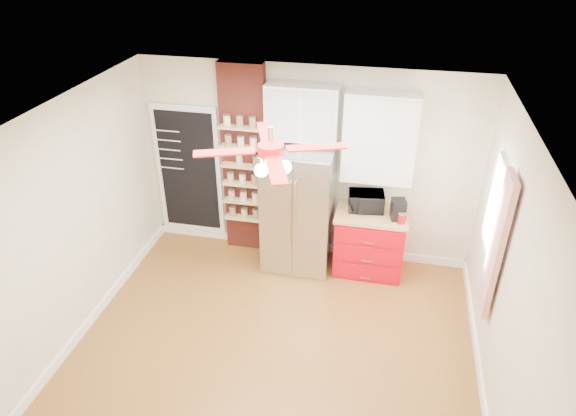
% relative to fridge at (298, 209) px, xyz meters
% --- Properties ---
extents(floor, '(4.50, 4.50, 0.00)m').
position_rel_fridge_xyz_m(floor, '(0.05, -1.63, -0.88)').
color(floor, brown).
rests_on(floor, ground).
extents(ceiling, '(4.50, 4.50, 0.00)m').
position_rel_fridge_xyz_m(ceiling, '(0.05, -1.63, 1.83)').
color(ceiling, white).
rests_on(ceiling, wall_back).
extents(wall_back, '(4.50, 0.02, 2.70)m').
position_rel_fridge_xyz_m(wall_back, '(0.05, 0.37, 0.48)').
color(wall_back, beige).
rests_on(wall_back, floor).
extents(wall_front, '(4.50, 0.02, 2.70)m').
position_rel_fridge_xyz_m(wall_front, '(0.05, -3.63, 0.48)').
color(wall_front, beige).
rests_on(wall_front, floor).
extents(wall_left, '(0.02, 4.00, 2.70)m').
position_rel_fridge_xyz_m(wall_left, '(-2.20, -1.63, 0.48)').
color(wall_left, beige).
rests_on(wall_left, floor).
extents(wall_right, '(0.02, 4.00, 2.70)m').
position_rel_fridge_xyz_m(wall_right, '(2.30, -1.63, 0.48)').
color(wall_right, beige).
rests_on(wall_right, floor).
extents(chalkboard, '(0.95, 0.05, 1.95)m').
position_rel_fridge_xyz_m(chalkboard, '(-1.65, 0.33, 0.23)').
color(chalkboard, white).
rests_on(chalkboard, wall_back).
extents(brick_pillar, '(0.60, 0.16, 2.70)m').
position_rel_fridge_xyz_m(brick_pillar, '(-0.80, 0.29, 0.48)').
color(brick_pillar, maroon).
rests_on(brick_pillar, floor).
extents(fridge, '(0.90, 0.70, 1.75)m').
position_rel_fridge_xyz_m(fridge, '(0.00, 0.00, 0.00)').
color(fridge, '#BBBBC0').
rests_on(fridge, floor).
extents(upper_glass_cabinet, '(0.90, 0.35, 0.70)m').
position_rel_fridge_xyz_m(upper_glass_cabinet, '(0.00, 0.20, 1.27)').
color(upper_glass_cabinet, white).
rests_on(upper_glass_cabinet, wall_back).
extents(red_cabinet, '(0.94, 0.64, 0.90)m').
position_rel_fridge_xyz_m(red_cabinet, '(0.97, 0.05, -0.42)').
color(red_cabinet, '#C40212').
rests_on(red_cabinet, floor).
extents(upper_shelf_unit, '(0.90, 0.30, 1.15)m').
position_rel_fridge_xyz_m(upper_shelf_unit, '(0.97, 0.22, 1.00)').
color(upper_shelf_unit, white).
rests_on(upper_shelf_unit, wall_back).
extents(window, '(0.04, 0.75, 1.05)m').
position_rel_fridge_xyz_m(window, '(2.28, -0.73, 0.68)').
color(window, white).
rests_on(window, wall_right).
extents(curtain, '(0.06, 0.40, 1.55)m').
position_rel_fridge_xyz_m(curtain, '(2.23, -1.28, 0.57)').
color(curtain, red).
rests_on(curtain, wall_right).
extents(ceiling_fan, '(1.40, 1.40, 0.44)m').
position_rel_fridge_xyz_m(ceiling_fan, '(0.05, -1.63, 1.55)').
color(ceiling_fan, silver).
rests_on(ceiling_fan, ceiling).
extents(toaster_oven, '(0.49, 0.36, 0.25)m').
position_rel_fridge_xyz_m(toaster_oven, '(0.87, 0.12, 0.15)').
color(toaster_oven, black).
rests_on(toaster_oven, red_cabinet).
extents(coffee_maker, '(0.21, 0.21, 0.28)m').
position_rel_fridge_xyz_m(coffee_maker, '(1.29, -0.03, 0.16)').
color(coffee_maker, black).
rests_on(coffee_maker, red_cabinet).
extents(canister_left, '(0.12, 0.12, 0.13)m').
position_rel_fridge_xyz_m(canister_left, '(1.34, -0.12, 0.09)').
color(canister_left, '#A30913').
rests_on(canister_left, red_cabinet).
extents(canister_right, '(0.12, 0.12, 0.15)m').
position_rel_fridge_xyz_m(canister_right, '(1.32, 0.02, 0.10)').
color(canister_right, '#BA0A1F').
rests_on(canister_right, red_cabinet).
extents(pantry_jar_oats, '(0.11, 0.11, 0.14)m').
position_rel_fridge_xyz_m(pantry_jar_oats, '(-0.84, 0.18, 0.57)').
color(pantry_jar_oats, beige).
rests_on(pantry_jar_oats, brick_pillar).
extents(pantry_jar_beans, '(0.10, 0.10, 0.13)m').
position_rel_fridge_xyz_m(pantry_jar_beans, '(-0.60, 0.14, 0.56)').
color(pantry_jar_beans, '#8D6A48').
rests_on(pantry_jar_beans, brick_pillar).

